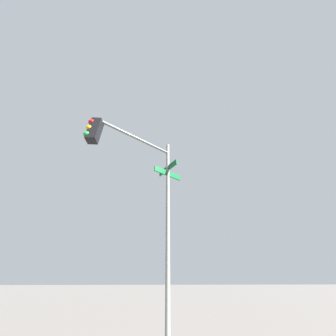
{
  "coord_description": "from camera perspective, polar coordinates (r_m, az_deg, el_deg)",
  "views": [
    {
      "loc": [
        -6.87,
        -1.85,
        1.77
      ],
      "look_at": [
        -7.08,
        -6.19,
        4.7
      ],
      "focal_mm": 17.45,
      "sensor_mm": 36.0,
      "label": 1
    }
  ],
  "objects": [
    {
      "name": "traffic_signal_near",
      "position": [
        4.96,
        -10.9,
        -2.11
      ],
      "size": [
        2.84,
        2.07,
        6.11
      ],
      "color": "slate",
      "rests_on": "ground_plane"
    }
  ]
}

